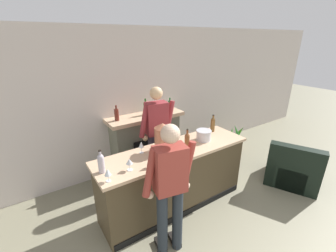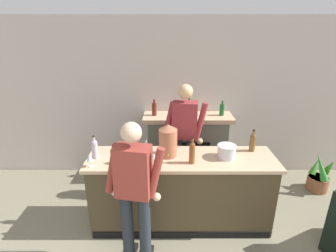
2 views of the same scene
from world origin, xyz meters
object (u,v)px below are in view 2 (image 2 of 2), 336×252
Objects in this scene: ice_bucket_steel at (226,151)px; wine_bottle_merlot_tall at (191,152)px; fireplace_stone at (186,146)px; wine_glass_back_row at (146,143)px; person_bartender at (184,138)px; wine_bottle_burgundy_dark at (252,141)px; wine_glass_by_dispenser at (89,158)px; copper_dispenser at (167,140)px; wine_bottle_port_short at (94,148)px; wine_glass_front_left at (137,158)px; potted_plant_corner at (318,177)px; wine_glass_near_bucket at (116,155)px; wine_glass_front_right at (153,156)px; person_customer at (134,191)px.

wine_bottle_merlot_tall is at bearing -162.37° from ice_bucket_steel.
wine_glass_back_row is at bearing -120.65° from fireplace_stone.
ice_bucket_steel is (0.50, -0.62, 0.08)m from person_bartender.
wine_bottle_burgundy_dark is 1.84× the size of wine_glass_by_dispenser.
copper_dispenser is 1.25× the size of wine_bottle_merlot_tall.
wine_glass_back_row is (0.63, 0.18, -0.01)m from wine_bottle_port_short.
person_bartender is 4.27× the size of copper_dispenser.
wine_bottle_merlot_tall is at bearing 8.79° from wine_glass_front_left.
copper_dispenser is at bearing -164.13° from potted_plant_corner.
potted_plant_corner is 3.37m from wine_glass_near_bucket.
copper_dispenser is at bearing -21.29° from wine_glass_back_row.
ice_bucket_steel is 1.38× the size of wine_glass_back_row.
wine_glass_front_left is at bearing -168.82° from wine_glass_front_right.
ice_bucket_steel is (-1.76, -0.76, 0.85)m from potted_plant_corner.
fireplace_stone is at bearing 81.41° from person_bartender.
wine_bottle_port_short reaches higher than wine_glass_front_right.
person_bartender is at bearing 153.79° from wine_bottle_burgundy_dark.
wine_glass_near_bucket is (-0.86, -0.77, 0.11)m from person_bartender.
ice_bucket_steel is at bearing 8.02° from wine_glass_by_dispenser.
wine_bottle_merlot_tall is (-2.21, -0.91, 0.92)m from potted_plant_corner.
wine_glass_front_left is (-1.48, -0.43, -0.02)m from wine_bottle_burgundy_dark.
copper_dispenser is at bearing 63.57° from person_customer.
copper_dispenser is at bearing 17.42° from wine_glass_by_dispenser.
wine_bottle_merlot_tall reaches higher than wine_bottle_burgundy_dark.
fireplace_stone reaches higher than potted_plant_corner.
ice_bucket_steel is at bearing 12.50° from wine_glass_front_left.
fireplace_stone is 1.60m from wine_glass_front_right.
wine_glass_by_dispenser is 0.56m from wine_glass_front_left.
wine_glass_front_left is at bearing -167.50° from ice_bucket_steel.
wine_bottle_port_short reaches higher than potted_plant_corner.
wine_glass_near_bucket is at bearing 14.71° from wine_glass_by_dispenser.
wine_bottle_burgundy_dark is at bearing 11.74° from wine_glass_by_dispenser.
wine_bottle_burgundy_dark is at bearing 16.35° from wine_glass_front_left.
wine_bottle_burgundy_dark is at bearing -26.21° from person_bartender.
person_customer is at bearing -149.09° from ice_bucket_steel.
wine_glass_front_left is at bearing -115.37° from fireplace_stone.
wine_bottle_merlot_tall is 0.90m from wine_bottle_burgundy_dark.
wine_glass_front_right is 1.03× the size of wine_glass_near_bucket.
ice_bucket_steel is at bearing -156.50° from potted_plant_corner.
fireplace_stone is 0.73m from person_bartender.
wine_glass_back_row is at bearing 44.28° from wine_glass_near_bucket.
fireplace_stone is 9.30× the size of wine_glass_near_bucket.
wine_glass_by_dispenser is at bearing -130.86° from fireplace_stone.
wine_bottle_merlot_tall is 0.46m from wine_glass_front_right.
copper_dispenser is 1.13m from wine_bottle_burgundy_dark.
wine_glass_front_left is at bearing -99.71° from wine_glass_back_row.
wine_glass_back_row reaches higher than wine_glass_front_left.
person_bartender is (-0.09, -0.59, 0.42)m from fireplace_stone.
fireplace_stone is 3.50× the size of copper_dispenser.
wine_glass_back_row is (0.63, 0.40, 0.01)m from wine_glass_by_dispenser.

